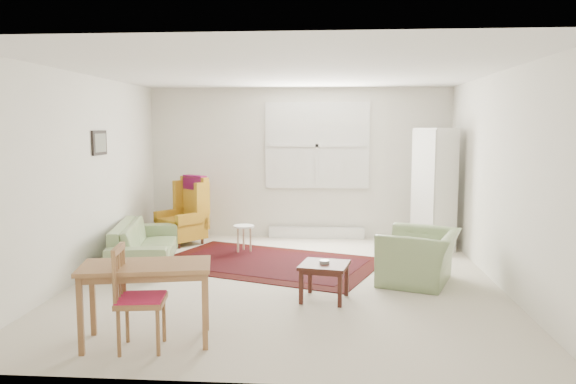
# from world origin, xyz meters

# --- Properties ---
(room) EXTENTS (5.04, 5.54, 2.51)m
(room) POSITION_xyz_m (0.02, 0.21, 1.26)
(room) COLOR beige
(room) RESTS_ON ground
(rug) EXTENTS (3.37, 2.76, 0.03)m
(rug) POSITION_xyz_m (-0.33, 0.86, 0.01)
(rug) COLOR black
(rug) RESTS_ON ground
(sofa) EXTENTS (1.10, 2.01, 0.77)m
(sofa) POSITION_xyz_m (-1.99, 0.75, 0.38)
(sofa) COLOR gray
(sofa) RESTS_ON ground
(armchair) EXTENTS (1.13, 1.20, 0.76)m
(armchair) POSITION_xyz_m (1.59, 0.04, 0.38)
(armchair) COLOR gray
(armchair) RESTS_ON ground
(wingback_chair) EXTENTS (0.90, 0.91, 1.09)m
(wingback_chair) POSITION_xyz_m (-1.83, 2.01, 0.54)
(wingback_chair) COLOR #B07D1B
(wingback_chair) RESTS_ON ground
(coffee_table) EXTENTS (0.58, 0.58, 0.40)m
(coffee_table) POSITION_xyz_m (0.47, -0.72, 0.20)
(coffee_table) COLOR #3B1812
(coffee_table) RESTS_ON ground
(stool) EXTENTS (0.38, 0.38, 0.41)m
(stool) POSITION_xyz_m (-0.75, 1.52, 0.20)
(stool) COLOR white
(stool) RESTS_ON ground
(cabinet) EXTENTS (0.60, 0.82, 1.84)m
(cabinet) POSITION_xyz_m (2.10, 1.99, 0.92)
(cabinet) COLOR silver
(cabinet) RESTS_ON ground
(desk) EXTENTS (1.18, 0.75, 0.69)m
(desk) POSITION_xyz_m (-1.04, -2.03, 0.35)
(desk) COLOR olive
(desk) RESTS_ON ground
(desk_chair) EXTENTS (0.44, 0.44, 0.88)m
(desk_chair) POSITION_xyz_m (-1.04, -2.18, 0.44)
(desk_chair) COLOR olive
(desk_chair) RESTS_ON ground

